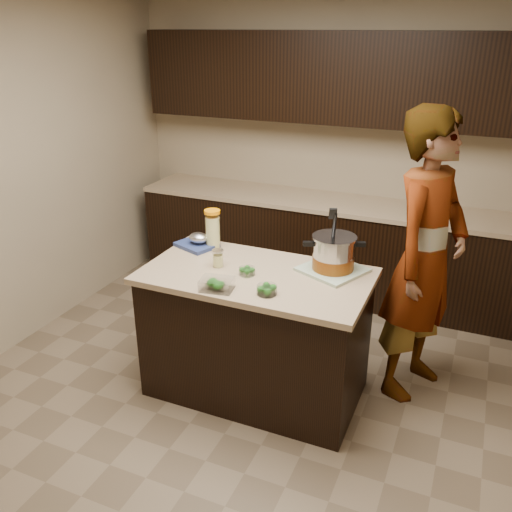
{
  "coord_description": "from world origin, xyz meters",
  "views": [
    {
      "loc": [
        1.24,
        -2.89,
        2.37
      ],
      "look_at": [
        0.0,
        0.0,
        1.02
      ],
      "focal_mm": 38.0,
      "sensor_mm": 36.0,
      "label": 1
    }
  ],
  "objects_px": {
    "stock_pot": "(333,255)",
    "person": "(425,259)",
    "island": "(256,333)",
    "lemonade_pitcher": "(213,230)"
  },
  "relations": [
    {
      "from": "stock_pot",
      "to": "person",
      "type": "bearing_deg",
      "value": 5.17
    },
    {
      "from": "stock_pot",
      "to": "lemonade_pitcher",
      "type": "distance_m",
      "value": 0.9
    },
    {
      "from": "lemonade_pitcher",
      "to": "person",
      "type": "bearing_deg",
      "value": 8.4
    },
    {
      "from": "island",
      "to": "person",
      "type": "height_order",
      "value": "person"
    },
    {
      "from": "person",
      "to": "lemonade_pitcher",
      "type": "bearing_deg",
      "value": 118.36
    },
    {
      "from": "island",
      "to": "person",
      "type": "bearing_deg",
      "value": 27.03
    },
    {
      "from": "stock_pot",
      "to": "lemonade_pitcher",
      "type": "height_order",
      "value": "stock_pot"
    },
    {
      "from": "person",
      "to": "stock_pot",
      "type": "bearing_deg",
      "value": 137.03
    },
    {
      "from": "lemonade_pitcher",
      "to": "person",
      "type": "distance_m",
      "value": 1.45
    },
    {
      "from": "island",
      "to": "stock_pot",
      "type": "bearing_deg",
      "value": 26.97
    }
  ]
}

